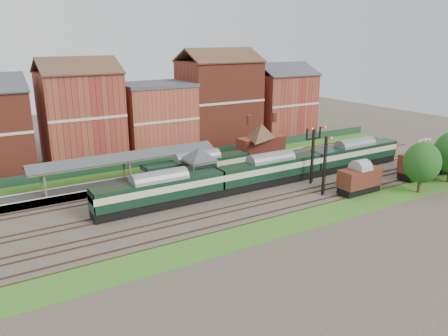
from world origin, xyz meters
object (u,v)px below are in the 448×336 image
semaphore_bracket (313,152)px  platform_railcar (197,167)px  signal_box (200,168)px  dmu_train (270,170)px  goods_van_a (359,179)px

semaphore_bracket → platform_railcar: size_ratio=0.50×
signal_box → dmu_train: signal_box is taller
signal_box → dmu_train: 10.15m
goods_van_a → semaphore_bracket: bearing=111.7°
semaphore_bracket → platform_railcar: (-13.73, 9.00, -2.42)m
platform_railcar → goods_van_a: bearing=-43.5°
dmu_train → goods_van_a: 12.08m
signal_box → platform_railcar: bearing=68.1°
dmu_train → platform_railcar: 10.52m
semaphore_bracket → goods_van_a: 7.46m
semaphore_bracket → goods_van_a: size_ratio=1.38×
semaphore_bracket → platform_railcar: 16.59m
signal_box → goods_van_a: size_ratio=1.01×
dmu_train → platform_railcar: dmu_train is taller
platform_railcar → goods_van_a: size_ratio=2.75×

